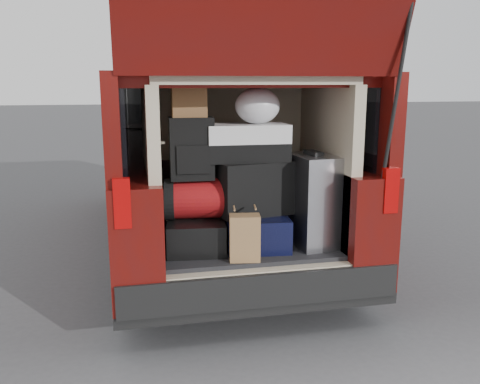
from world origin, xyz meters
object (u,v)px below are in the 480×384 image
Objects in this scene: kraft_bag at (245,238)px; twotone_duffel at (247,142)px; black_hardshell at (196,233)px; navy_hardshell at (255,229)px; red_duffel at (196,198)px; backpack at (192,149)px; silver_roller at (312,200)px; black_soft_case at (253,187)px.

twotone_duffel reaches higher than kraft_bag.
navy_hardshell is (0.43, -0.03, 0.01)m from black_hardshell.
kraft_bag is (0.28, -0.33, 0.05)m from black_hardshell.
navy_hardshell is 0.49m from red_duffel.
silver_roller is at bearing -2.51° from backpack.
black_soft_case is at bearing 113.80° from navy_hardshell.
kraft_bag is 0.73× the size of backpack.
navy_hardshell is 0.31m from black_soft_case.
kraft_bag is 0.45m from black_soft_case.
silver_roller is 0.95m from backpack.
red_duffel is 0.42m from black_soft_case.
backpack is (-0.03, -0.02, 0.36)m from red_duffel.
black_hardshell is 1.25× the size of red_duffel.
backpack is 0.74× the size of twotone_duffel.
black_hardshell is at bearing -132.86° from red_duffel.
twotone_duffel is (-0.04, 0.02, 0.32)m from black_soft_case.
black_hardshell is 1.03× the size of black_soft_case.
black_hardshell is 0.95× the size of twotone_duffel.
black_hardshell is 0.25m from red_duffel.
red_duffel is 0.36m from backpack.
silver_roller is 1.50× the size of red_duffel.
backpack is (-0.86, 0.07, 0.39)m from silver_roller.
red_duffel is at bearing 43.92° from backpack.
black_soft_case is at bearing 76.39° from kraft_bag.
navy_hardshell is 0.34m from kraft_bag.
silver_roller reaches higher than navy_hardshell.
twotone_duffel is (-0.05, 0.05, 0.63)m from navy_hardshell.
silver_roller reaches higher than black_soft_case.
navy_hardshell is at bearing 2.14° from black_hardshell.
black_hardshell is at bearing -178.85° from navy_hardshell.
black_hardshell is 0.43m from navy_hardshell.
navy_hardshell is at bearing 73.41° from kraft_bag.
black_hardshell is 0.74m from twotone_duffel.
black_soft_case reaches higher than kraft_bag.
black_hardshell is at bearing 44.21° from backpack.
black_hardshell is 1.77× the size of kraft_bag.
kraft_bag is at bearing -103.69° from twotone_duffel.
silver_roller is at bearing -11.65° from twotone_duffel.
backpack is (-0.30, 0.32, 0.56)m from kraft_bag.
red_duffel is at bearing -179.58° from navy_hardshell.
black_soft_case is (-0.01, 0.03, 0.31)m from navy_hardshell.
silver_roller is (0.84, -0.09, 0.22)m from black_hardshell.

